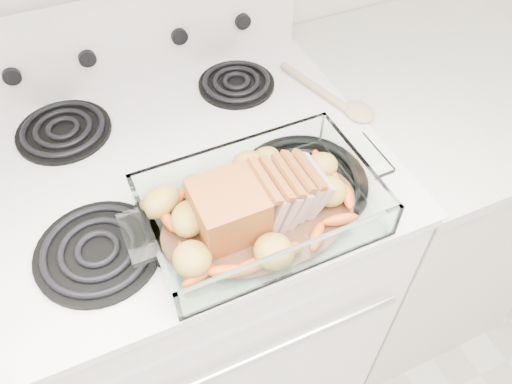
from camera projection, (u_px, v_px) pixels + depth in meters
name	position (u px, v px, depth m)	size (l,w,h in m)	color
electric_range	(198.00, 277.00, 1.32)	(0.78, 0.70, 1.12)	white
counter_right	(407.00, 202.00, 1.50)	(0.58, 0.68, 0.93)	beige
baking_dish	(261.00, 211.00, 0.85)	(0.38, 0.25, 0.07)	white
pork_roast	(249.00, 204.00, 0.82)	(0.23, 0.11, 0.09)	#96501C
roast_vegetables	(250.00, 193.00, 0.86)	(0.38, 0.21, 0.05)	#E94C10
wooden_spoon	(339.00, 100.00, 1.07)	(0.11, 0.25, 0.02)	tan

